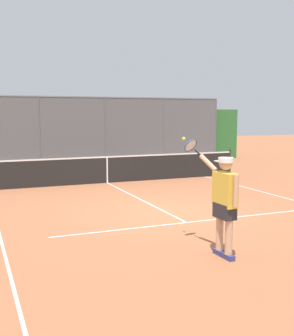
{
  "coord_description": "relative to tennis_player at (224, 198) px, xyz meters",
  "views": [
    {
      "loc": [
        4.52,
        9.72,
        2.49
      ],
      "look_at": [
        0.2,
        -0.68,
        1.05
      ],
      "focal_mm": 45.95,
      "sensor_mm": 36.0,
      "label": 1
    }
  ],
  "objects": [
    {
      "name": "ground_plane",
      "position": [
        -0.52,
        -3.53,
        -1.04
      ],
      "size": [
        60.0,
        60.0,
        0.0
      ],
      "primitive_type": "plane",
      "color": "#A8603D"
    },
    {
      "name": "court_line_markings",
      "position": [
        -0.52,
        -2.12,
        -1.04
      ],
      "size": [
        8.12,
        11.14,
        0.01
      ],
      "color": "white",
      "rests_on": "ground"
    },
    {
      "name": "tennis_player",
      "position": [
        0.0,
        0.0,
        0.0
      ],
      "size": [
        0.51,
        1.43,
        2.05
      ],
      "rotation": [
        0.0,
        0.0,
        -1.54
      ],
      "color": "navy",
      "rests_on": "ground"
    },
    {
      "name": "fence_backdrop",
      "position": [
        -0.52,
        -14.36,
        0.3
      ],
      "size": [
        18.45,
        1.37,
        3.27
      ],
      "color": "#565B60",
      "rests_on": "ground"
    },
    {
      "name": "tennis_net",
      "position": [
        -0.52,
        -8.45,
        -0.55
      ],
      "size": [
        10.43,
        0.09,
        1.07
      ],
      "color": "#2D2D2D",
      "rests_on": "ground"
    }
  ]
}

